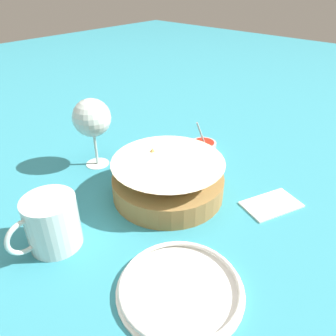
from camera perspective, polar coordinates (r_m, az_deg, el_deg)
ground_plane at (r=0.74m, az=2.47°, el=-5.17°), size 4.00×4.00×0.00m
food_basket at (r=0.73m, az=0.00°, el=-2.00°), size 0.25×0.25×0.10m
sauce_cup at (r=0.91m, az=6.21°, el=3.72°), size 0.07×0.07×0.10m
wine_glass at (r=0.83m, az=-13.11°, el=8.25°), size 0.09×0.09×0.18m
beer_mug at (r=0.64m, az=-19.53°, el=-9.24°), size 0.14×0.10×0.10m
side_plate at (r=0.56m, az=2.15°, el=-20.12°), size 0.21×0.21×0.01m
napkin at (r=0.75m, az=17.58°, el=-5.96°), size 0.14×0.11×0.01m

